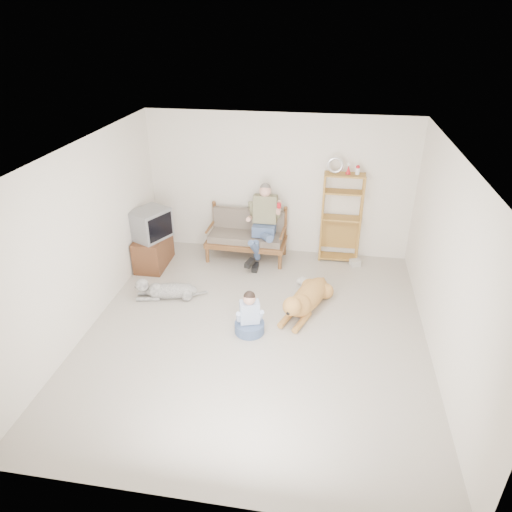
% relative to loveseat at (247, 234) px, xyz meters
% --- Properties ---
extents(floor, '(5.50, 5.50, 0.00)m').
position_rel_loveseat_xyz_m(floor, '(0.55, -2.36, -0.49)').
color(floor, '#B8AFA1').
rests_on(floor, ground).
extents(ceiling, '(5.50, 5.50, 0.00)m').
position_rel_loveseat_xyz_m(ceiling, '(0.55, -2.36, 2.21)').
color(ceiling, silver).
rests_on(ceiling, ground).
extents(wall_back, '(5.00, 0.00, 5.00)m').
position_rel_loveseat_xyz_m(wall_back, '(0.55, 0.39, 0.86)').
color(wall_back, silver).
rests_on(wall_back, ground).
extents(wall_front, '(5.00, 0.00, 5.00)m').
position_rel_loveseat_xyz_m(wall_front, '(0.55, -5.11, 0.86)').
color(wall_front, silver).
rests_on(wall_front, ground).
extents(wall_left, '(0.00, 5.50, 5.50)m').
position_rel_loveseat_xyz_m(wall_left, '(-1.95, -2.36, 0.86)').
color(wall_left, silver).
rests_on(wall_left, ground).
extents(wall_right, '(0.00, 5.50, 5.50)m').
position_rel_loveseat_xyz_m(wall_right, '(3.05, -2.36, 0.86)').
color(wall_right, silver).
rests_on(wall_right, ground).
extents(loveseat, '(1.52, 0.75, 0.95)m').
position_rel_loveseat_xyz_m(loveseat, '(0.00, 0.00, 0.00)').
color(loveseat, brown).
rests_on(loveseat, ground).
extents(man, '(0.58, 0.82, 1.33)m').
position_rel_loveseat_xyz_m(man, '(0.32, -0.21, 0.21)').
color(man, '#4A6388').
rests_on(man, loveseat).
extents(etagere, '(0.76, 0.33, 2.00)m').
position_rel_loveseat_xyz_m(etagere, '(1.75, 0.19, 0.39)').
color(etagere, '#A77B34').
rests_on(etagere, ground).
extents(book_stack, '(0.23, 0.20, 0.12)m').
position_rel_loveseat_xyz_m(book_stack, '(2.08, -0.04, -0.42)').
color(book_stack, silver).
rests_on(book_stack, ground).
extents(tv_stand, '(0.51, 0.91, 0.60)m').
position_rel_loveseat_xyz_m(tv_stand, '(-1.68, -0.61, -0.19)').
color(tv_stand, brown).
rests_on(tv_stand, ground).
extents(crt_tv, '(0.75, 0.81, 0.54)m').
position_rel_loveseat_xyz_m(crt_tv, '(-1.64, -0.66, 0.38)').
color(crt_tv, slate).
rests_on(crt_tv, tv_stand).
extents(wall_outlet, '(0.12, 0.02, 0.08)m').
position_rel_loveseat_xyz_m(wall_outlet, '(-0.70, 0.38, -0.19)').
color(wall_outlet, white).
rests_on(wall_outlet, ground).
extents(golden_retriever, '(0.80, 1.62, 0.51)m').
position_rel_loveseat_xyz_m(golden_retriever, '(1.25, -1.66, -0.28)').
color(golden_retriever, '#C67F44').
rests_on(golden_retriever, ground).
extents(shaggy_dog, '(1.23, 0.48, 0.37)m').
position_rel_loveseat_xyz_m(shaggy_dog, '(-1.09, -1.67, -0.34)').
color(shaggy_dog, silver).
rests_on(shaggy_dog, ground).
extents(terrier, '(0.32, 0.58, 0.23)m').
position_rel_loveseat_xyz_m(terrier, '(1.24, -1.04, -0.39)').
color(terrier, silver).
rests_on(terrier, ground).
extents(child, '(0.45, 0.45, 0.70)m').
position_rel_loveseat_xyz_m(child, '(0.46, -2.36, -0.23)').
color(child, '#4A6388').
rests_on(child, ground).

